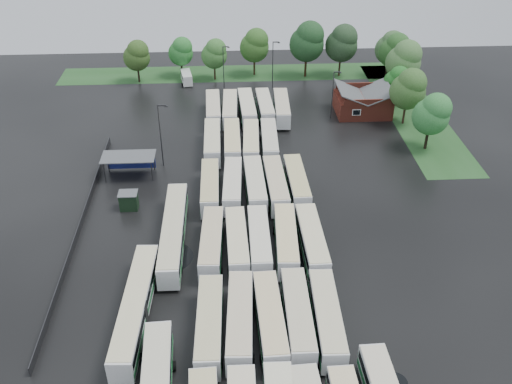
{
  "coord_description": "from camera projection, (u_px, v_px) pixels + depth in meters",
  "views": [
    {
      "loc": [
        -1.76,
        -56.03,
        46.43
      ],
      "look_at": [
        2.0,
        12.0,
        2.5
      ],
      "focal_mm": 40.0,
      "sensor_mm": 36.0,
      "label": 1
    }
  ],
  "objects": [
    {
      "name": "puddle_3",
      "position": [
        305.0,
        260.0,
        72.21
      ],
      "size": [
        4.32,
        4.32,
        0.01
      ],
      "primitive_type": "cylinder",
      "color": "black",
      "rests_on": "ground"
    },
    {
      "name": "bus_r1c4",
      "position": [
        327.0,
        318.0,
        61.07
      ],
      "size": [
        3.07,
        12.78,
        3.54
      ],
      "rotation": [
        0.0,
        0.0,
        -0.03
      ],
      "color": "silver",
      "rests_on": "ground"
    },
    {
      "name": "bus_r3c3",
      "position": [
        276.0,
        185.0,
        83.67
      ],
      "size": [
        3.07,
        12.79,
        3.54
      ],
      "rotation": [
        0.0,
        0.0,
        0.03
      ],
      "color": "silver",
      "rests_on": "ground"
    },
    {
      "name": "bus_r3c1",
      "position": [
        233.0,
        186.0,
        83.69
      ],
      "size": [
        3.15,
        12.38,
        3.42
      ],
      "rotation": [
        0.0,
        0.0,
        -0.04
      ],
      "color": "silver",
      "rests_on": "ground"
    },
    {
      "name": "tree_north_1",
      "position": [
        181.0,
        51.0,
        122.15
      ],
      "size": [
        5.32,
        5.32,
        8.81
      ],
      "color": "black",
      "rests_on": "ground"
    },
    {
      "name": "tree_east_1",
      "position": [
        409.0,
        89.0,
        101.63
      ],
      "size": [
        6.46,
        6.46,
        10.7
      ],
      "color": "#332017",
      "rests_on": "ground"
    },
    {
      "name": "bus_r5c2",
      "position": [
        247.0,
        108.0,
        106.37
      ],
      "size": [
        3.17,
        12.78,
        3.53
      ],
      "rotation": [
        0.0,
        0.0,
        0.04
      ],
      "color": "silver",
      "rests_on": "ground"
    },
    {
      "name": "bus_r2c3",
      "position": [
        286.0,
        240.0,
        72.59
      ],
      "size": [
        3.26,
        12.67,
        3.5
      ],
      "rotation": [
        0.0,
        0.0,
        -0.05
      ],
      "color": "silver",
      "rests_on": "ground"
    },
    {
      "name": "tree_east_2",
      "position": [
        397.0,
        80.0,
        109.42
      ],
      "size": [
        4.87,
        4.87,
        8.07
      ],
      "color": "black",
      "rests_on": "ground"
    },
    {
      "name": "tree_north_6",
      "position": [
        390.0,
        47.0,
        121.6
      ],
      "size": [
        6.14,
        6.14,
        10.18
      ],
      "color": "black",
      "rests_on": "ground"
    },
    {
      "name": "artic_bus_west_b",
      "position": [
        174.0,
        232.0,
        73.98
      ],
      "size": [
        2.8,
        19.11,
        3.54
      ],
      "rotation": [
        0.0,
        0.0,
        -0.0
      ],
      "color": "silver",
      "rests_on": "ground"
    },
    {
      "name": "lamp_post_nw",
      "position": [
        161.0,
        131.0,
        89.02
      ],
      "size": [
        1.64,
        0.32,
        10.65
      ],
      "color": "#2D2D30",
      "rests_on": "ground"
    },
    {
      "name": "wash_shed",
      "position": [
        129.0,
        158.0,
        88.32
      ],
      "size": [
        8.2,
        4.2,
        3.58
      ],
      "color": "#2D2D30",
      "rests_on": "ground"
    },
    {
      "name": "west_fence",
      "position": [
        81.0,
        225.0,
        77.62
      ],
      "size": [
        0.1,
        50.0,
        1.2
      ],
      "primitive_type": "cube",
      "color": "#2D2D30",
      "rests_on": "ground"
    },
    {
      "name": "brick_building",
      "position": [
        363.0,
        104.0,
        108.25
      ],
      "size": [
        10.07,
        8.6,
        5.39
      ],
      "color": "maroon",
      "rests_on": "ground"
    },
    {
      "name": "bus_r2c2",
      "position": [
        259.0,
        241.0,
        72.54
      ],
      "size": [
        2.64,
        12.21,
        3.4
      ],
      "rotation": [
        0.0,
        0.0,
        -0.0
      ],
      "color": "silver",
      "rests_on": "ground"
    },
    {
      "name": "bus_r4c2",
      "position": [
        251.0,
        142.0,
        95.12
      ],
      "size": [
        3.13,
        12.29,
        3.39
      ],
      "rotation": [
        0.0,
        0.0,
        -0.05
      ],
      "color": "silver",
      "rests_on": "ground"
    },
    {
      "name": "bus_r3c2",
      "position": [
        255.0,
        185.0,
        83.71
      ],
      "size": [
        2.97,
        12.66,
        3.51
      ],
      "rotation": [
        0.0,
        0.0,
        0.02
      ],
      "color": "silver",
      "rests_on": "ground"
    },
    {
      "name": "tree_north_0",
      "position": [
        137.0,
        55.0,
        119.09
      ],
      "size": [
        5.6,
        5.6,
        9.27
      ],
      "color": "black",
      "rests_on": "ground"
    },
    {
      "name": "bus_r1c3",
      "position": [
        298.0,
        317.0,
        61.27
      ],
      "size": [
        2.83,
        12.73,
        3.54
      ],
      "rotation": [
        0.0,
        0.0,
        -0.01
      ],
      "color": "silver",
      "rests_on": "ground"
    },
    {
      "name": "grass_strip_north",
      "position": [
        243.0,
        73.0,
        126.73
      ],
      "size": [
        80.0,
        10.0,
        0.01
      ],
      "primitive_type": "cube",
      "color": "#224E20",
      "rests_on": "ground"
    },
    {
      "name": "bus_r1c1",
      "position": [
        240.0,
        320.0,
        60.83
      ],
      "size": [
        3.31,
        12.79,
        3.53
      ],
      "rotation": [
        0.0,
        0.0,
        -0.05
      ],
      "color": "silver",
      "rests_on": "ground"
    },
    {
      "name": "bus_r5c3",
      "position": [
        265.0,
        107.0,
        106.92
      ],
      "size": [
        3.01,
        12.26,
        3.39
      ],
      "rotation": [
        0.0,
        0.0,
        0.04
      ],
      "color": "silver",
      "rests_on": "ground"
    },
    {
      "name": "tree_north_4",
      "position": [
        308.0,
        41.0,
        120.74
      ],
      "size": [
        7.42,
        7.42,
        12.28
      ],
      "color": "#342212",
      "rests_on": "ground"
    },
    {
      "name": "bus_r4c1",
      "position": [
        232.0,
        142.0,
        95.13
      ],
      "size": [
        2.7,
        12.49,
        3.47
      ],
      "rotation": [
        0.0,
        0.0,
        -0.0
      ],
      "color": "silver",
      "rests_on": "ground"
    },
    {
      "name": "bus_r2c4",
      "position": [
        312.0,
        241.0,
        72.41
      ],
      "size": [
        2.94,
        12.82,
        3.55
      ],
      "rotation": [
        0.0,
        0.0,
        0.02
      ],
      "color": "silver",
      "rests_on": "ground"
    },
    {
      "name": "tree_north_3",
      "position": [
        255.0,
        45.0,
        122.33
      ],
      "size": [
        6.29,
        6.29,
        10.43
      ],
      "color": "#352214",
      "rests_on": "ground"
    },
    {
      "name": "puddle_4",
      "position": [
        395.0,
        382.0,
        56.44
      ],
      "size": [
        2.48,
        2.48,
        0.01
      ],
      "primitive_type": "cylinder",
      "color": "black",
      "rests_on": "ground"
    },
    {
      "name": "tree_east_0",
      "position": [
        433.0,
        114.0,
        93.59
      ],
      "size": [
        6.14,
        6.14,
        10.17
      ],
      "color": "black",
      "rests_on": "ground"
    },
    {
      "name": "tree_east_4",
      "position": [
        395.0,
        50.0,
        119.55
      ],
      "size": [
        6.31,
        6.31,
        10.45
      ],
      "color": "black",
      "rests_on": "ground"
    },
    {
      "name": "bus_r3c4",
      "position": [
        297.0,
        183.0,
        84.32
      ],
      "size": [
        2.9,
        12.42,
        3.44
      ],
      "rotation": [
        0.0,
        0.0,
        0.02
      ],
      "color": "silver",
      "rests_on": "ground"
    },
    {
      "name": "ground",
      "position": [
        245.0,
        260.0,
        72.26
      ],
      "size": [
        160.0,
        160.0,
        0.0
      ],
      "primitive_type": "plane",
      "color": "black",
      "rests_on": "ground"
    },
    {
      "name": "bus_r4c3",
      "position": [
        269.0,
        141.0,
        95.39
      ],
      "size": [
        2.96,
        12.26,
        3.39
      ],
      "rotation": [
        0.0,
        0.0,
        -0.03
      ],
      "color": "silver",
      "rests_on": "ground"
    },
    {
      "name": "tree_north_2",
      "position": [
        215.0,
        53.0,
        120.4
      ],
      "size": [
        5.48,
        5.48,
        9.07
      ],
      "color": "#362217",
      "rests_on": "ground"
    },
    {
      "name": "puddle_2",
      "position": [
        168.0,
        257.0,
        72.77
      ],
      "size": [
        6.36,
        6.36,
        0.01
      ],
      "primitive_type": "cylinder",
      "color": "black",
      "rests_on": "ground"
    },
    {
      "name": "tree_east_3",
      "position": [
        404.0,
        60.0,
        112.35
      ],
      "size": [
        6.99,
        6.99,
        11.58
      ],
      "color": "black",
      "rests_on": "ground"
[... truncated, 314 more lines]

